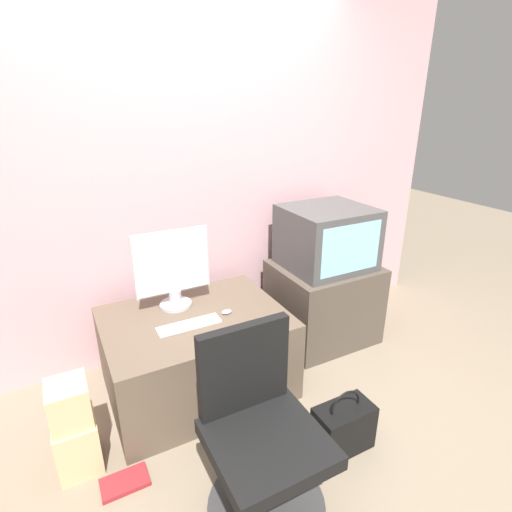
# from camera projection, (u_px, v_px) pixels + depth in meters

# --- Properties ---
(ground_plane) EXTENTS (12.00, 12.00, 0.00)m
(ground_plane) POSITION_uv_depth(u_px,v_px,m) (277.00, 465.00, 2.07)
(ground_plane) COLOR #7F705B
(wall_back) EXTENTS (4.40, 0.05, 2.60)m
(wall_back) POSITION_uv_depth(u_px,v_px,m) (181.00, 175.00, 2.69)
(wall_back) COLOR #CC9EA3
(wall_back) RESTS_ON ground_plane
(desk) EXTENTS (1.09, 0.83, 0.53)m
(desk) POSITION_uv_depth(u_px,v_px,m) (197.00, 353.00, 2.55)
(desk) COLOR brown
(desk) RESTS_ON ground_plane
(side_stand) EXTENTS (0.73, 0.63, 0.61)m
(side_stand) POSITION_uv_depth(u_px,v_px,m) (323.00, 301.00, 3.11)
(side_stand) COLOR #4C4238
(side_stand) RESTS_ON ground_plane
(main_monitor) EXTENTS (0.48, 0.20, 0.51)m
(main_monitor) POSITION_uv_depth(u_px,v_px,m) (173.00, 269.00, 2.49)
(main_monitor) COLOR #B2B2B7
(main_monitor) RESTS_ON desk
(keyboard) EXTENTS (0.37, 0.10, 0.01)m
(keyboard) POSITION_uv_depth(u_px,v_px,m) (189.00, 325.00, 2.35)
(keyboard) COLOR white
(keyboard) RESTS_ON desk
(mouse) EXTENTS (0.06, 0.04, 0.02)m
(mouse) POSITION_uv_depth(u_px,v_px,m) (227.00, 312.00, 2.48)
(mouse) COLOR silver
(mouse) RESTS_ON desk
(crt_tv) EXTENTS (0.60, 0.55, 0.45)m
(crt_tv) POSITION_uv_depth(u_px,v_px,m) (327.00, 237.00, 2.92)
(crt_tv) COLOR #474747
(crt_tv) RESTS_ON side_stand
(office_chair) EXTENTS (0.55, 0.55, 0.87)m
(office_chair) POSITION_uv_depth(u_px,v_px,m) (261.00, 440.00, 1.78)
(office_chair) COLOR #333333
(office_chair) RESTS_ON ground_plane
(cardboard_box_lower) EXTENTS (0.20, 0.23, 0.29)m
(cardboard_box_lower) POSITION_uv_depth(u_px,v_px,m) (77.00, 443.00, 2.03)
(cardboard_box_lower) COLOR #D1B27F
(cardboard_box_lower) RESTS_ON ground_plane
(cardboard_box_upper) EXTENTS (0.19, 0.21, 0.22)m
(cardboard_box_upper) POSITION_uv_depth(u_px,v_px,m) (69.00, 403.00, 1.93)
(cardboard_box_upper) COLOR #D1B27F
(cardboard_box_upper) RESTS_ON cardboard_box_lower
(handbag) EXTENTS (0.32, 0.18, 0.37)m
(handbag) POSITION_uv_depth(u_px,v_px,m) (343.00, 427.00, 2.14)
(handbag) COLOR black
(handbag) RESTS_ON ground_plane
(book) EXTENTS (0.23, 0.14, 0.02)m
(book) POSITION_uv_depth(u_px,v_px,m) (125.00, 482.00, 1.97)
(book) COLOR maroon
(book) RESTS_ON ground_plane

